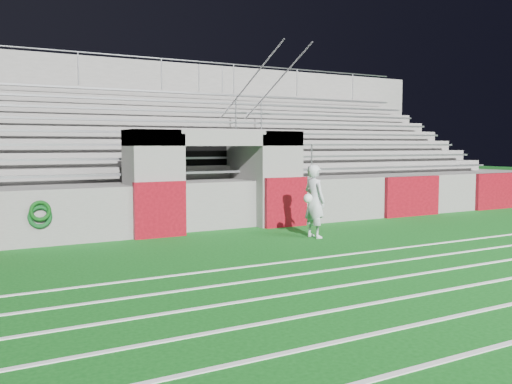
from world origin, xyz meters
TOP-DOWN VIEW (x-y plane):
  - ground at (0.00, 0.00)m, footprint 90.00×90.00m
  - field_markings at (0.00, -5.00)m, footprint 28.00×8.09m
  - stadium_structure at (0.00, 7.97)m, footprint 26.00×8.48m
  - goalkeeper_with_ball at (1.41, 1.10)m, footprint 0.63×0.68m
  - hose_coil at (-4.53, 2.93)m, footprint 0.52×0.14m

SIDE VIEW (x-z plane):
  - ground at x=0.00m, z-range 0.00..0.00m
  - field_markings at x=0.00m, z-range 0.00..0.01m
  - hose_coil at x=-4.53m, z-range 0.42..1.04m
  - goalkeeper_with_ball at x=1.41m, z-range 0.00..1.76m
  - stadium_structure at x=0.00m, z-range -1.22..4.20m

